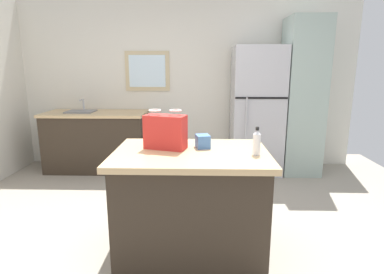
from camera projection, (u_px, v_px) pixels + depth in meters
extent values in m
plane|color=#9E9384|center=(173.00, 250.00, 2.70)|extent=(6.21, 6.21, 0.00)
cube|color=silver|center=(186.00, 84.00, 4.92)|extent=(5.17, 0.10, 2.55)
cube|color=#CCB78C|center=(147.00, 71.00, 4.84)|extent=(0.68, 0.04, 0.60)
cube|color=white|center=(147.00, 71.00, 4.82)|extent=(0.56, 0.02, 0.48)
cube|color=#33281E|center=(191.00, 205.00, 2.61)|extent=(1.16, 0.80, 0.83)
cube|color=tan|center=(191.00, 154.00, 2.51)|extent=(1.24, 0.88, 0.05)
cube|color=#B7B7BC|center=(256.00, 111.00, 4.57)|extent=(0.72, 0.66, 1.83)
cube|color=black|center=(262.00, 98.00, 4.20)|extent=(0.70, 0.01, 0.02)
cylinder|color=#B7B7BC|center=(246.00, 128.00, 4.26)|extent=(0.02, 0.02, 0.82)
cube|color=#9EB2A8|center=(302.00, 98.00, 4.51)|extent=(0.53, 0.63, 2.21)
cube|color=#33281E|center=(97.00, 142.00, 4.75)|extent=(1.46, 0.64, 0.84)
cube|color=tan|center=(95.00, 114.00, 4.65)|extent=(1.50, 0.68, 0.04)
cube|color=slate|center=(81.00, 115.00, 4.67)|extent=(0.40, 0.32, 0.14)
cylinder|color=#B7B7BC|center=(84.00, 105.00, 4.77)|extent=(0.03, 0.03, 0.18)
cylinder|color=#B7B7BC|center=(82.00, 100.00, 4.68)|extent=(0.02, 0.14, 0.02)
cube|color=red|center=(165.00, 132.00, 2.57)|extent=(0.36, 0.24, 0.28)
torus|color=white|center=(155.00, 110.00, 2.53)|extent=(0.13, 0.13, 0.01)
torus|color=white|center=(175.00, 110.00, 2.52)|extent=(0.13, 0.13, 0.01)
cube|color=#4775B7|center=(203.00, 141.00, 2.61)|extent=(0.13, 0.15, 0.11)
cylinder|color=white|center=(257.00, 144.00, 2.39)|extent=(0.06, 0.06, 0.16)
cone|color=white|center=(257.00, 132.00, 2.37)|extent=(0.05, 0.05, 0.03)
cylinder|color=black|center=(257.00, 129.00, 2.36)|extent=(0.03, 0.03, 0.02)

